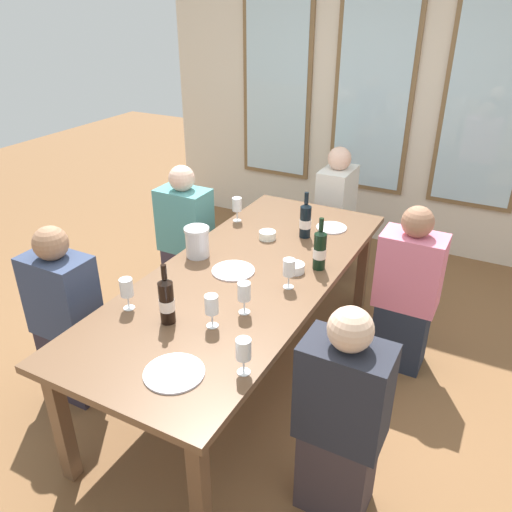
{
  "coord_description": "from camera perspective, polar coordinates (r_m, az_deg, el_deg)",
  "views": [
    {
      "loc": [
        1.29,
        -2.28,
        2.21
      ],
      "look_at": [
        0.0,
        0.14,
        0.79
      ],
      "focal_mm": 36.01,
      "sensor_mm": 36.0,
      "label": 1
    }
  ],
  "objects": [
    {
      "name": "wine_glass_3",
      "position": [
        2.81,
        3.69,
        -1.43
      ],
      "size": [
        0.07,
        0.07,
        0.17
      ],
      "color": "white",
      "rests_on": "dining_table"
    },
    {
      "name": "seated_person_0",
      "position": [
        3.17,
        -20.34,
        -6.62
      ],
      "size": [
        0.38,
        0.24,
        1.11
      ],
      "color": "#2E2834",
      "rests_on": "ground"
    },
    {
      "name": "white_plate_2",
      "position": [
        3.61,
        8.38,
        3.13
      ],
      "size": [
        0.21,
        0.21,
        0.01
      ],
      "primitive_type": "cylinder",
      "color": "white",
      "rests_on": "dining_table"
    },
    {
      "name": "wine_bottle_0",
      "position": [
        2.55,
        -9.9,
        -4.89
      ],
      "size": [
        0.08,
        0.08,
        0.32
      ],
      "color": "black",
      "rests_on": "dining_table"
    },
    {
      "name": "seated_person_3",
      "position": [
        3.35,
        16.37,
        -4.03
      ],
      "size": [
        0.38,
        0.24,
        1.11
      ],
      "color": "#212837",
      "rests_on": "ground"
    },
    {
      "name": "wine_bottle_2",
      "position": [
        3.42,
        5.51,
        3.99
      ],
      "size": [
        0.08,
        0.08,
        0.31
      ],
      "color": "black",
      "rests_on": "dining_table"
    },
    {
      "name": "wine_glass_4",
      "position": [
        2.7,
        -14.17,
        -3.55
      ],
      "size": [
        0.07,
        0.07,
        0.17
      ],
      "color": "white",
      "rests_on": "dining_table"
    },
    {
      "name": "wine_glass_1",
      "position": [
        2.59,
        -1.33,
        -4.04
      ],
      "size": [
        0.07,
        0.07,
        0.17
      ],
      "color": "white",
      "rests_on": "dining_table"
    },
    {
      "name": "wine_glass_0",
      "position": [
        2.2,
        -1.4,
        -10.38
      ],
      "size": [
        0.07,
        0.07,
        0.17
      ],
      "color": "white",
      "rests_on": "dining_table"
    },
    {
      "name": "seated_person_1",
      "position": [
        2.4,
        9.44,
        -17.58
      ],
      "size": [
        0.38,
        0.24,
        1.11
      ],
      "color": "#372D32",
      "rests_on": "ground"
    },
    {
      "name": "ground_plane",
      "position": [
        3.43,
        -1.09,
        -12.74
      ],
      "size": [
        12.0,
        12.0,
        0.0
      ],
      "primitive_type": "plane",
      "color": "brown"
    },
    {
      "name": "dining_table",
      "position": [
        3.04,
        -1.2,
        -2.99
      ],
      "size": [
        0.99,
        2.42,
        0.74
      ],
      "color": "brown",
      "rests_on": "ground"
    },
    {
      "name": "wine_bottle_1",
      "position": [
        3.02,
        7.1,
        0.73
      ],
      "size": [
        0.08,
        0.08,
        0.32
      ],
      "color": "black",
      "rests_on": "dining_table"
    },
    {
      "name": "white_plate_1",
      "position": [
        3.02,
        -2.54,
        -1.64
      ],
      "size": [
        0.25,
        0.25,
        0.01
      ],
      "primitive_type": "cylinder",
      "color": "white",
      "rests_on": "dining_table"
    },
    {
      "name": "seated_person_4",
      "position": [
        4.39,
        8.78,
        4.51
      ],
      "size": [
        0.24,
        0.38,
        1.11
      ],
      "color": "#2D2744",
      "rests_on": "ground"
    },
    {
      "name": "metal_pitcher",
      "position": [
        3.18,
        -6.54,
        1.58
      ],
      "size": [
        0.16,
        0.16,
        0.19
      ],
      "color": "silver",
      "rests_on": "dining_table"
    },
    {
      "name": "wine_glass_5",
      "position": [
        3.65,
        -2.13,
        5.63
      ],
      "size": [
        0.07,
        0.07,
        0.17
      ],
      "color": "white",
      "rests_on": "dining_table"
    },
    {
      "name": "white_plate_0",
      "position": [
        2.3,
        -9.08,
        -12.7
      ],
      "size": [
        0.27,
        0.27,
        0.01
      ],
      "primitive_type": "cylinder",
      "color": "white",
      "rests_on": "dining_table"
    },
    {
      "name": "seated_person_2",
      "position": [
        3.93,
        -7.79,
        1.78
      ],
      "size": [
        0.38,
        0.24,
        1.11
      ],
      "color": "#3A303F",
      "rests_on": "ground"
    },
    {
      "name": "tasting_bowl_0",
      "position": [
        3.41,
        1.27,
        2.33
      ],
      "size": [
        0.11,
        0.11,
        0.05
      ],
      "primitive_type": "cylinder",
      "color": "white",
      "rests_on": "dining_table"
    },
    {
      "name": "wine_glass_2",
      "position": [
        2.49,
        -4.96,
        -5.47
      ],
      "size": [
        0.07,
        0.07,
        0.17
      ],
      "color": "white",
      "rests_on": "dining_table"
    },
    {
      "name": "back_wall_with_windows",
      "position": [
        4.91,
        13.09,
        17.84
      ],
      "size": [
        4.19,
        0.1,
        2.9
      ],
      "color": "beige",
      "rests_on": "ground"
    },
    {
      "name": "tasting_bowl_1",
      "position": [
        3.01,
        4.32,
        -1.31
      ],
      "size": [
        0.12,
        0.12,
        0.05
      ],
      "primitive_type": "cylinder",
      "color": "white",
      "rests_on": "dining_table"
    }
  ]
}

